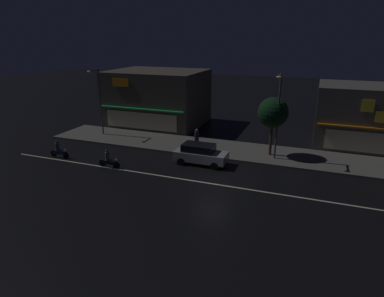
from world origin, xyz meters
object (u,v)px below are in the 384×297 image
at_px(streetlamp_mid, 278,110).
at_px(motorcycle_lead, 59,151).
at_px(pedestrian_on_sidewalk, 197,139).
at_px(traffic_cone, 186,157).
at_px(streetlamp_west, 99,96).
at_px(motorcycle_following, 109,160).
at_px(parked_car_near_kerb, 200,154).

xyz_separation_m(streetlamp_mid, motorcycle_lead, (-17.54, -5.86, -3.71)).
bearing_deg(pedestrian_on_sidewalk, traffic_cone, -14.72).
bearing_deg(pedestrian_on_sidewalk, streetlamp_west, -110.55).
relative_size(pedestrian_on_sidewalk, motorcycle_following, 0.91).
height_order(pedestrian_on_sidewalk, motorcycle_lead, pedestrian_on_sidewalk).
height_order(streetlamp_mid, pedestrian_on_sidewalk, streetlamp_mid).
bearing_deg(motorcycle_following, traffic_cone, 30.38).
xyz_separation_m(parked_car_near_kerb, motorcycle_lead, (-11.94, -2.94, -0.24)).
bearing_deg(streetlamp_west, streetlamp_mid, -3.48).
xyz_separation_m(motorcycle_lead, motorcycle_following, (5.39, -0.47, 0.00)).
xyz_separation_m(streetlamp_mid, motorcycle_following, (-12.16, -6.33, -3.71)).
bearing_deg(motorcycle_following, streetlamp_mid, 21.48).
distance_m(parked_car_near_kerb, traffic_cone, 1.59).
distance_m(parked_car_near_kerb, motorcycle_lead, 12.30).
relative_size(motorcycle_lead, traffic_cone, 3.45).
relative_size(parked_car_near_kerb, motorcycle_lead, 2.26).
relative_size(streetlamp_west, parked_car_near_kerb, 1.58).
distance_m(streetlamp_mid, motorcycle_lead, 18.86).
relative_size(motorcycle_following, traffic_cone, 3.45).
xyz_separation_m(parked_car_near_kerb, motorcycle_following, (-6.56, -3.41, -0.24)).
distance_m(pedestrian_on_sidewalk, traffic_cone, 3.40).
xyz_separation_m(streetlamp_west, streetlamp_mid, (18.04, -1.10, 0.17)).
bearing_deg(pedestrian_on_sidewalk, streetlamp_mid, 64.91).
bearing_deg(streetlamp_mid, motorcycle_following, -152.50).
bearing_deg(pedestrian_on_sidewalk, parked_car_near_kerb, 5.33).
bearing_deg(pedestrian_on_sidewalk, motorcycle_lead, -76.00).
height_order(streetlamp_mid, motorcycle_lead, streetlamp_mid).
height_order(motorcycle_following, traffic_cone, motorcycle_following).
bearing_deg(motorcycle_following, motorcycle_lead, 169.02).
relative_size(streetlamp_west, motorcycle_lead, 3.58).
bearing_deg(motorcycle_following, pedestrian_on_sidewalk, 49.49).
height_order(streetlamp_west, pedestrian_on_sidewalk, streetlamp_west).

